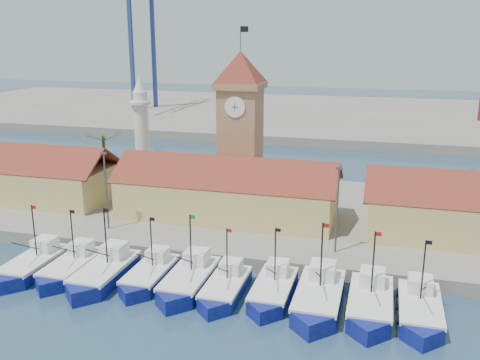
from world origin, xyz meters
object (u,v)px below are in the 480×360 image
(boat_5, at_px, (225,289))
(clock_tower, at_px, (240,124))
(minaret, at_px, (142,133))
(boat_0, at_px, (32,266))

(boat_5, distance_m, clock_tower, 26.60)
(clock_tower, bearing_deg, boat_5, -78.11)
(boat_5, bearing_deg, minaret, 127.97)
(boat_0, distance_m, minaret, 27.49)
(minaret, bearing_deg, boat_0, -90.26)
(boat_0, height_order, clock_tower, clock_tower)
(boat_5, xyz_separation_m, clock_tower, (-4.97, 23.58, 11.27))
(boat_5, height_order, clock_tower, clock_tower)
(boat_0, relative_size, boat_5, 1.09)
(boat_0, xyz_separation_m, boat_5, (20.08, 0.41, -0.06))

